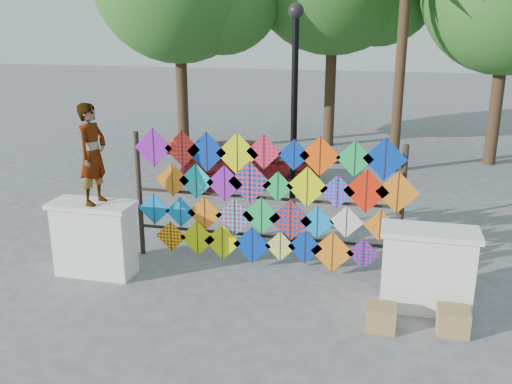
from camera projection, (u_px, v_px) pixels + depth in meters
ground at (253, 284)px, 9.38m from camera, size 80.00×80.00×0.00m
parapet_left at (94, 238)px, 9.60m from camera, size 1.40×0.65×1.28m
parapet_right at (427, 269)px, 8.41m from camera, size 1.40×0.65×1.28m
kite_rack at (267, 200)px, 9.68m from camera, size 4.91×0.24×2.41m
vendor_woman at (93, 154)px, 9.15m from camera, size 0.47×0.65×1.65m
sedan at (250, 162)px, 14.76m from camera, size 3.90×2.44×1.24m
lamppost at (294, 104)px, 10.39m from camera, size 0.28×0.28×4.46m
cardboard_box_near at (381, 317)px, 7.99m from camera, size 0.41×0.37×0.37m
cardboard_box_far at (453, 321)px, 7.90m from camera, size 0.43×0.40×0.36m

